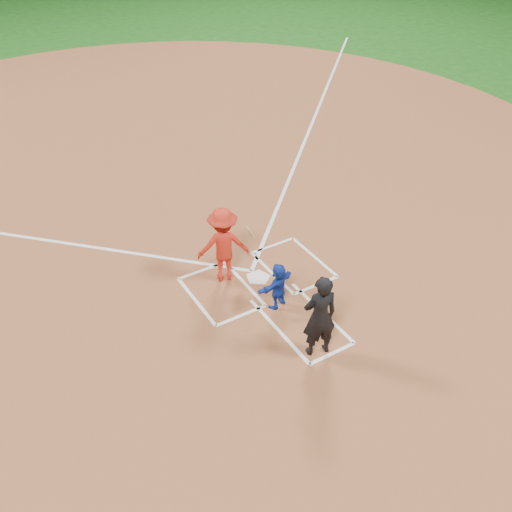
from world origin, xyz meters
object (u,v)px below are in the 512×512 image
home_plate (258,278)px  catcher (278,286)px  batter_at_plate (223,245)px  umpire (320,316)px

home_plate → catcher: bearing=82.7°
catcher → batter_at_plate: bearing=-85.8°
home_plate → batter_at_plate: size_ratio=0.33×
catcher → umpire: umpire is taller
umpire → batter_at_plate: (-0.42, 3.01, -0.02)m
catcher → home_plate: bearing=-112.5°
home_plate → umpire: bearing=85.0°
umpire → batter_at_plate: size_ratio=1.02×
umpire → batter_at_plate: bearing=-68.8°
umpire → batter_at_plate: umpire is taller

